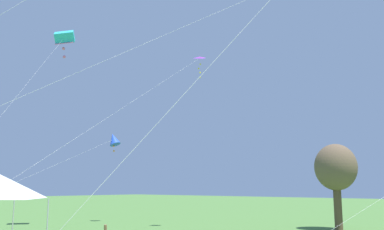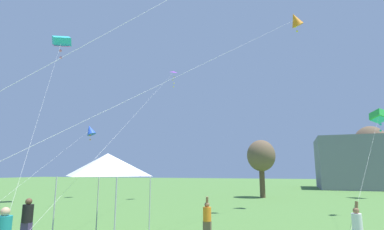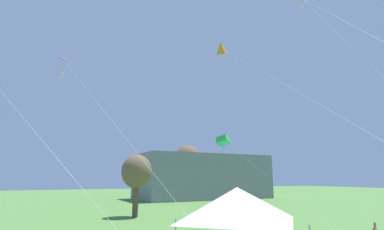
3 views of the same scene
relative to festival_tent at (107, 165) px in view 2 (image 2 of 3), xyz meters
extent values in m
cylinder|color=brown|center=(14.20, 43.16, -1.70)|extent=(0.50, 0.50, 2.78)
ellipsoid|color=brown|center=(14.20, 43.16, 0.90)|extent=(2.73, 2.73, 3.03)
cylinder|color=brown|center=(18.50, 41.34, -0.67)|extent=(0.88, 0.88, 4.84)
ellipsoid|color=brown|center=(18.50, 41.34, 3.87)|extent=(4.75, 4.75, 5.28)
cylinder|color=brown|center=(3.86, 23.09, -1.53)|extent=(0.57, 0.57, 3.12)
ellipsoid|color=brown|center=(3.86, 23.09, 1.39)|extent=(3.06, 3.06, 3.40)
cylinder|color=#B7B7BC|center=(-1.32, -1.32, -1.77)|extent=(0.05, 0.05, 2.63)
cylinder|color=#B7B7BC|center=(1.32, -1.32, -1.77)|extent=(0.05, 0.05, 2.63)
cylinder|color=#B7B7BC|center=(-1.32, 1.32, -1.77)|extent=(0.05, 0.05, 2.63)
cylinder|color=#B7B7BC|center=(1.32, 1.32, -1.77)|extent=(0.05, 0.05, 2.63)
pyramid|color=white|center=(0.00, 0.00, 0.01)|extent=(2.93, 2.93, 0.92)
cube|color=brown|center=(3.57, 2.32, -2.73)|extent=(0.34, 0.19, 0.71)
cylinder|color=orange|center=(3.57, 2.32, -2.09)|extent=(0.36, 0.36, 0.58)
sphere|color=#896042|center=(3.57, 2.32, -1.69)|extent=(0.22, 0.22, 0.22)
cylinder|color=#896042|center=(3.59, 2.29, -1.61)|extent=(0.17, 0.20, 0.51)
cylinder|color=black|center=(-2.93, -0.97, -1.92)|extent=(0.42, 0.42, 0.68)
sphere|color=brown|center=(-2.93, -0.97, -1.46)|extent=(0.26, 0.26, 0.26)
cylinder|color=teal|center=(-0.87, -3.74, -1.89)|extent=(0.42, 0.42, 0.70)
sphere|color=tan|center=(-0.87, -3.74, -1.43)|extent=(0.26, 0.26, 0.26)
cylinder|color=white|center=(9.33, 2.16, -2.08)|extent=(0.36, 0.36, 0.59)
sphere|color=#896042|center=(9.33, 2.16, -1.69)|extent=(0.22, 0.22, 0.22)
cylinder|color=#896042|center=(9.35, 2.17, -1.60)|extent=(0.17, 0.13, 0.50)
cylinder|color=silver|center=(3.63, 1.34, 4.33)|extent=(8.82, 23.65, 14.84)
cone|color=orange|center=(8.04, 13.16, 11.75)|extent=(1.51, 1.46, 1.43)
sphere|color=yellow|center=(7.99, 13.18, 11.15)|extent=(0.15, 0.15, 0.15)
sphere|color=yellow|center=(8.10, 13.14, 10.73)|extent=(0.15, 0.15, 0.15)
cylinder|color=silver|center=(-2.42, 6.43, 3.41)|extent=(3.54, 21.50, 13.00)
pyramid|color=purple|center=(-4.17, 17.16, 9.97)|extent=(0.92, 1.00, 0.43)
sphere|color=yellow|center=(-4.14, 17.19, 9.41)|extent=(0.12, 0.12, 0.12)
sphere|color=yellow|center=(-4.23, 17.11, 9.07)|extent=(0.12, 0.12, 0.12)
sphere|color=yellow|center=(-4.12, 17.15, 8.72)|extent=(0.12, 0.12, 0.12)
sphere|color=yellow|center=(-4.22, 17.24, 8.38)|extent=(0.12, 0.12, 0.12)
cylinder|color=silver|center=(-7.33, 3.68, 4.47)|extent=(11.88, 14.40, 15.11)
cube|color=#2DBCD1|center=(-13.27, 10.87, 12.02)|extent=(2.11, 2.14, 1.58)
cube|color=pink|center=(-13.27, 10.87, 11.59)|extent=(1.80, 1.71, 0.85)
sphere|color=pink|center=(-13.27, 10.82, 11.04)|extent=(0.24, 0.24, 0.24)
sphere|color=pink|center=(-13.24, 10.90, 10.36)|extent=(0.24, 0.24, 0.24)
cylinder|color=silver|center=(12.54, 13.95, 1.25)|extent=(7.39, 23.92, 8.68)
cube|color=green|center=(16.23, 25.90, 5.59)|extent=(1.90, 2.03, 1.43)
cube|color=#2DBCD1|center=(16.23, 25.90, 5.17)|extent=(1.70, 1.67, 0.69)
sphere|color=#2DBCD1|center=(16.28, 25.89, 4.64)|extent=(0.23, 0.23, 0.23)
sphere|color=#2DBCD1|center=(16.25, 25.98, 3.99)|extent=(0.23, 0.23, 0.23)
cylinder|color=silver|center=(-7.97, 5.51, 0.55)|extent=(11.90, 22.61, 7.28)
cone|color=blue|center=(-13.92, 16.81, 4.19)|extent=(1.63, 1.40, 1.50)
sphere|color=orange|center=(-13.92, 16.83, 3.56)|extent=(0.16, 0.16, 0.16)
sphere|color=orange|center=(-13.88, 16.83, 3.12)|extent=(0.16, 0.16, 0.16)
camera|label=1|loc=(16.27, -7.79, 0.03)|focal=40.00mm
camera|label=2|loc=(7.28, -10.66, -0.24)|focal=28.00mm
camera|label=3|loc=(-5.10, -7.25, 0.72)|focal=28.00mm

